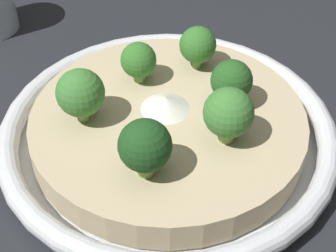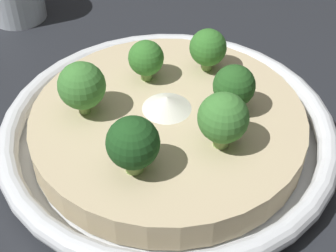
# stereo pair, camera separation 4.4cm
# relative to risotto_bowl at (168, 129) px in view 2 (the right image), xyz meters

# --- Properties ---
(ground_plane) EXTENTS (6.00, 6.00, 0.00)m
(ground_plane) POSITION_rel_risotto_bowl_xyz_m (0.00, 0.00, -0.02)
(ground_plane) COLOR #23262B
(risotto_bowl) EXTENTS (0.29, 0.29, 0.03)m
(risotto_bowl) POSITION_rel_risotto_bowl_xyz_m (0.00, 0.00, 0.00)
(risotto_bowl) COLOR silver
(risotto_bowl) RESTS_ON ground_plane
(cheese_sprinkle) EXTENTS (0.04, 0.04, 0.01)m
(cheese_sprinkle) POSITION_rel_risotto_bowl_xyz_m (-0.01, 0.01, 0.02)
(cheese_sprinkle) COLOR white
(cheese_sprinkle) RESTS_ON risotto_bowl
(broccoli_front) EXTENTS (0.04, 0.04, 0.05)m
(broccoli_front) POSITION_rel_risotto_bowl_xyz_m (0.02, -0.06, 0.04)
(broccoli_front) COLOR #84A856
(broccoli_front) RESTS_ON risotto_bowl
(broccoli_left) EXTENTS (0.03, 0.03, 0.04)m
(broccoli_left) POSITION_rel_risotto_bowl_xyz_m (-0.05, 0.03, 0.04)
(broccoli_left) COLOR #759E4C
(broccoli_left) RESTS_ON risotto_bowl
(broccoli_front_left) EXTENTS (0.04, 0.04, 0.05)m
(broccoli_front_left) POSITION_rel_risotto_bowl_xyz_m (-0.06, -0.04, 0.04)
(broccoli_front_left) COLOR #84A856
(broccoli_front_left) RESTS_ON risotto_bowl
(broccoli_back_right) EXTENTS (0.04, 0.04, 0.04)m
(broccoli_back_right) POSITION_rel_risotto_bowl_xyz_m (0.04, 0.04, 0.04)
(broccoli_back_right) COLOR #84A856
(broccoli_back_right) RESTS_ON risotto_bowl
(broccoli_right) EXTENTS (0.04, 0.04, 0.05)m
(broccoli_right) POSITION_rel_risotto_bowl_xyz_m (0.06, -0.00, 0.04)
(broccoli_right) COLOR #84A856
(broccoli_right) RESTS_ON risotto_bowl
(broccoli_back) EXTENTS (0.03, 0.03, 0.04)m
(broccoli_back) POSITION_rel_risotto_bowl_xyz_m (-0.01, 0.07, 0.04)
(broccoli_back) COLOR #759E4C
(broccoli_back) RESTS_ON risotto_bowl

